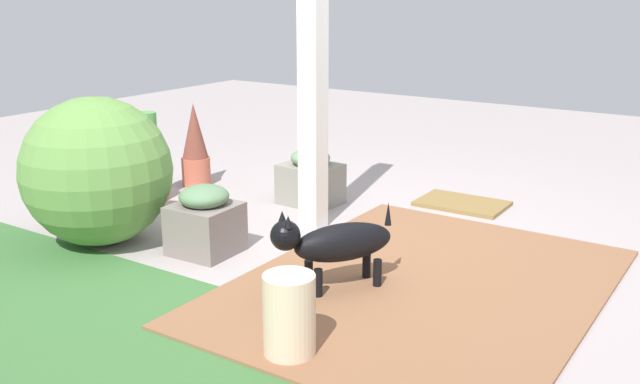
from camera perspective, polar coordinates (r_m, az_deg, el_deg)
ground_plane at (r=4.64m, az=1.78°, el=-3.93°), size 12.00×12.00×0.00m
brick_path at (r=3.99m, az=8.05°, el=-7.40°), size 1.80×2.40×0.02m
porch_pillar at (r=4.66m, az=-0.58°, el=10.95°), size 0.15×0.15×2.34m
stone_planter_nearest at (r=5.38m, az=-0.77°, el=1.07°), size 0.44×0.37×0.42m
stone_planter_mid at (r=4.43m, az=-9.16°, el=-2.32°), size 0.39×0.38×0.43m
round_shrub at (r=4.69m, az=-17.38°, el=1.58°), size 0.94×0.94×0.94m
terracotta_pot_spiky at (r=5.95m, az=-9.95°, el=3.59°), size 0.24×0.24×0.68m
terracotta_pot_tall at (r=5.64m, az=-13.48°, el=1.83°), size 0.28×0.28×0.68m
dog at (r=3.80m, az=1.20°, el=-4.06°), size 0.50×0.64×0.48m
ceramic_urn at (r=3.18m, az=-2.47°, el=-9.89°), size 0.23×0.23×0.39m
doormat at (r=5.48m, az=11.28°, el=-0.92°), size 0.65×0.44×0.03m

